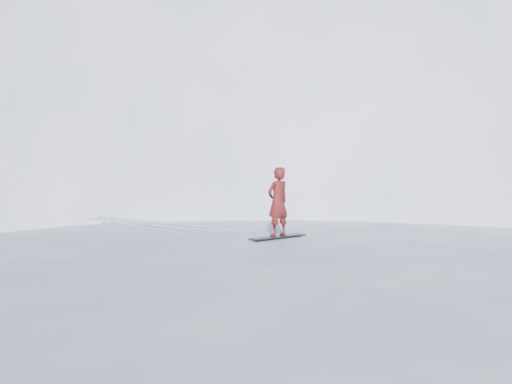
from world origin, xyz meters
TOP-DOWN VIEW (x-y plane):
  - ground at (0.00, 0.00)m, footprint 400.00×400.00m
  - near_ridge at (1.00, 3.00)m, footprint 36.00×28.00m
  - summit_peak at (22.00, 26.00)m, footprint 60.00×56.00m
  - peak_shoulder at (10.00, 20.00)m, footprint 28.00×24.00m
  - wind_bumps at (-0.56, 2.12)m, footprint 16.00×14.40m
  - snowboard at (0.31, 1.05)m, footprint 1.71×0.51m
  - snowboarder at (0.31, 1.05)m, footprint 0.68×0.49m
  - board_tracks at (-1.19, 5.75)m, footprint 2.51×5.95m

SIDE VIEW (x-z plane):
  - ground at x=0.00m, z-range 0.00..0.00m
  - near_ridge at x=1.00m, z-range -2.40..2.40m
  - summit_peak at x=22.00m, z-range -28.00..28.00m
  - peak_shoulder at x=10.00m, z-range -9.00..9.00m
  - wind_bumps at x=-0.56m, z-range -0.50..0.50m
  - snowboard at x=0.31m, z-range 2.40..2.43m
  - board_tracks at x=-1.19m, z-range 2.40..2.44m
  - snowboarder at x=0.31m, z-range 2.43..4.17m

